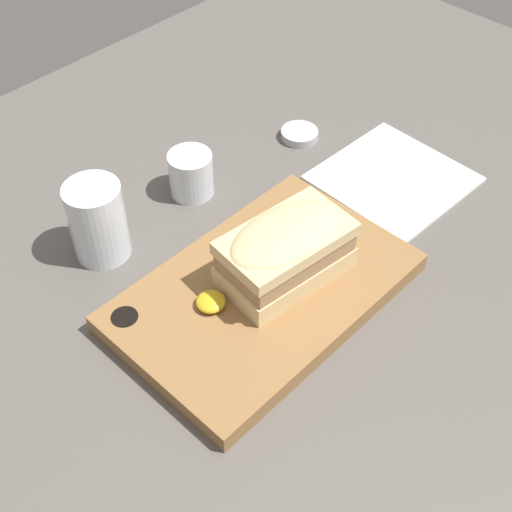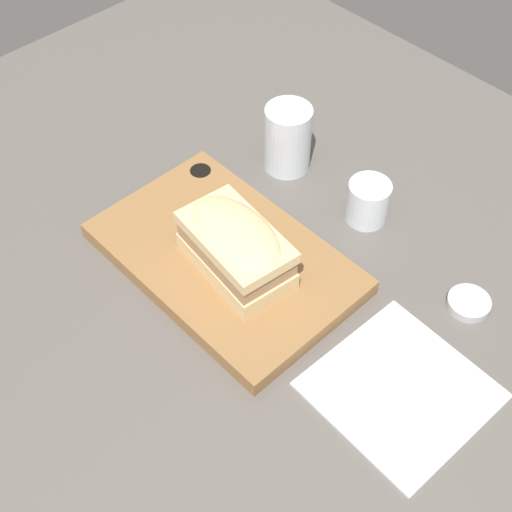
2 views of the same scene
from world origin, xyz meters
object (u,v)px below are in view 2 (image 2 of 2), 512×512
(water_glass, at_px, (288,142))
(wine_glass, at_px, (367,203))
(sandwich, at_px, (236,246))
(condiment_dish, at_px, (469,303))
(serving_board, at_px, (225,258))
(napkin, at_px, (401,390))

(water_glass, bearing_deg, wine_glass, 1.44)
(sandwich, distance_m, condiment_dish, 0.32)
(serving_board, bearing_deg, condiment_dish, 33.65)
(sandwich, distance_m, water_glass, 0.25)
(serving_board, distance_m, napkin, 0.30)
(sandwich, xyz_separation_m, condiment_dish, (0.25, 0.19, -0.06))
(water_glass, distance_m, wine_glass, 0.16)
(condiment_dish, bearing_deg, sandwich, -142.05)
(water_glass, relative_size, wine_glass, 1.67)
(napkin, distance_m, condiment_dish, 0.17)
(water_glass, distance_m, napkin, 0.43)
(sandwich, height_order, condiment_dish, sandwich)
(sandwich, bearing_deg, condiment_dish, 37.95)
(serving_board, relative_size, water_glass, 3.33)
(water_glass, height_order, napkin, water_glass)
(wine_glass, xyz_separation_m, napkin, (0.23, -0.19, -0.03))
(serving_board, xyz_separation_m, water_glass, (-0.09, 0.21, 0.03))
(wine_glass, xyz_separation_m, condiment_dish, (0.21, -0.03, -0.02))
(wine_glass, bearing_deg, napkin, -40.66)
(water_glass, height_order, wine_glass, water_glass)
(serving_board, relative_size, wine_glass, 5.56)
(sandwich, height_order, napkin, sandwich)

